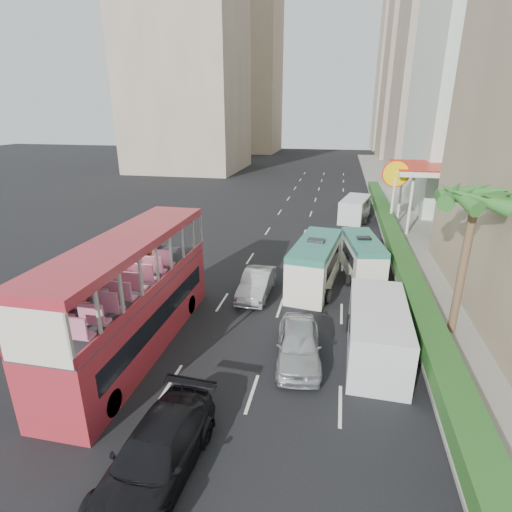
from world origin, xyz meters
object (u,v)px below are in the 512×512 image
(double_decker_bus, at_px, (132,295))
(shell_station, at_px, (429,197))
(van_asset, at_px, (314,259))
(minibus_near, at_px, (315,264))
(minibus_far, at_px, (362,257))
(car_silver_lane_a, at_px, (257,295))
(car_silver_lane_b, at_px, (298,360))
(panel_van_near, at_px, (377,332))
(panel_van_far, at_px, (355,209))
(palm_tree, at_px, (463,267))
(car_black, at_px, (158,475))

(double_decker_bus, height_order, shell_station, shell_station)
(van_asset, xyz_separation_m, minibus_near, (0.33, -4.63, 1.38))
(minibus_far, bearing_deg, car_silver_lane_a, -153.89)
(car_silver_lane_b, bearing_deg, shell_station, 61.86)
(car_silver_lane_b, bearing_deg, panel_van_near, 11.10)
(van_asset, xyz_separation_m, shell_station, (9.18, 10.17, 2.75))
(van_asset, bearing_deg, panel_van_near, -65.47)
(double_decker_bus, relative_size, panel_van_far, 2.09)
(palm_tree, bearing_deg, minibus_near, 147.74)
(panel_van_far, bearing_deg, shell_station, -2.29)
(minibus_near, relative_size, panel_van_far, 1.19)
(double_decker_bus, distance_m, minibus_near, 10.94)
(double_decker_bus, bearing_deg, panel_van_far, 68.17)
(panel_van_near, distance_m, palm_tree, 4.92)
(car_silver_lane_b, bearing_deg, minibus_far, 67.36)
(car_silver_lane_a, xyz_separation_m, minibus_near, (3.08, 1.93, 1.38))
(minibus_far, height_order, shell_station, shell_station)
(car_silver_lane_b, distance_m, palm_tree, 8.34)
(double_decker_bus, height_order, panel_van_near, double_decker_bus)
(panel_van_far, bearing_deg, double_decker_bus, -99.99)
(panel_van_near, relative_size, palm_tree, 0.89)
(car_silver_lane_b, distance_m, minibus_far, 10.49)
(car_silver_lane_a, distance_m, minibus_near, 3.89)
(car_silver_lane_a, distance_m, panel_van_near, 7.86)
(minibus_near, bearing_deg, van_asset, 101.62)
(van_asset, height_order, minibus_far, minibus_far)
(double_decker_bus, distance_m, palm_tree, 14.39)
(panel_van_near, bearing_deg, minibus_near, 115.96)
(car_silver_lane_b, bearing_deg, car_black, -123.67)
(car_silver_lane_b, bearing_deg, van_asset, 84.56)
(van_asset, distance_m, panel_van_near, 11.89)
(panel_van_near, bearing_deg, car_silver_lane_a, 143.60)
(double_decker_bus, bearing_deg, minibus_far, 46.56)
(car_silver_lane_a, distance_m, shell_station, 20.74)
(car_black, relative_size, minibus_far, 0.96)
(car_silver_lane_a, distance_m, panel_van_far, 19.20)
(panel_van_far, height_order, palm_tree, palm_tree)
(car_silver_lane_a, bearing_deg, minibus_far, 36.79)
(car_silver_lane_a, distance_m, minibus_far, 7.34)
(double_decker_bus, xyz_separation_m, shell_station, (16.00, 23.00, 0.22))
(double_decker_bus, relative_size, minibus_far, 2.03)
(van_asset, bearing_deg, car_silver_lane_b, -81.10)
(panel_van_near, relative_size, panel_van_far, 1.09)
(minibus_near, xyz_separation_m, shell_station, (8.85, 14.80, 1.37))
(panel_van_far, xyz_separation_m, palm_tree, (3.96, -20.55, 2.33))
(panel_van_far, bearing_deg, car_silver_lane_b, -84.80)
(car_black, bearing_deg, minibus_near, 79.45)
(double_decker_bus, height_order, panel_van_far, double_decker_bus)
(panel_van_near, bearing_deg, car_silver_lane_b, -161.03)
(double_decker_bus, xyz_separation_m, minibus_near, (7.15, 8.20, -1.15))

